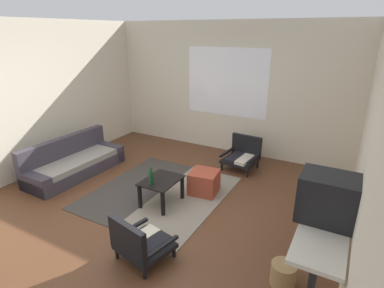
% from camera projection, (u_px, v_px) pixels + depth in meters
% --- Properties ---
extents(ground_plane, '(7.80, 7.80, 0.00)m').
position_uv_depth(ground_plane, '(141.00, 216.00, 4.38)').
color(ground_plane, '#56331E').
extents(far_wall_with_window, '(5.60, 0.13, 2.70)m').
position_uv_depth(far_wall_with_window, '(227.00, 89.00, 6.42)').
color(far_wall_with_window, beige).
rests_on(far_wall_with_window, ground).
extents(side_wall_right, '(0.12, 6.60, 2.70)m').
position_uv_depth(side_wall_right, '(372.00, 157.00, 2.95)').
color(side_wall_right, beige).
rests_on(side_wall_right, ground).
extents(side_wall_left, '(0.12, 6.60, 2.70)m').
position_uv_depth(side_wall_left, '(26.00, 100.00, 5.36)').
color(side_wall_left, beige).
rests_on(side_wall_left, ground).
extents(area_rug, '(1.99, 2.24, 0.01)m').
position_uv_depth(area_rug, '(160.00, 192.00, 5.01)').
color(area_rug, '#38332D').
rests_on(area_rug, ground).
extents(couch, '(0.73, 1.84, 0.67)m').
position_uv_depth(couch, '(74.00, 163.00, 5.63)').
color(couch, '#38333D').
rests_on(couch, ground).
extents(coffee_table, '(0.49, 0.62, 0.40)m').
position_uv_depth(coffee_table, '(161.00, 185.00, 4.60)').
color(coffee_table, black).
rests_on(coffee_table, ground).
extents(armchair_by_window, '(0.65, 0.63, 0.61)m').
position_uv_depth(armchair_by_window, '(242.00, 155.00, 5.85)').
color(armchair_by_window, black).
rests_on(armchair_by_window, ground).
extents(armchair_striped_foreground, '(0.67, 0.64, 0.58)m').
position_uv_depth(armchair_striped_foreground, '(139.00, 243.00, 3.45)').
color(armchair_striped_foreground, black).
rests_on(armchair_striped_foreground, ground).
extents(ottoman_orange, '(0.49, 0.49, 0.37)m').
position_uv_depth(ottoman_orange, '(204.00, 182.00, 4.96)').
color(ottoman_orange, '#993D28').
rests_on(ottoman_orange, ground).
extents(console_shelf, '(0.41, 1.56, 0.87)m').
position_uv_depth(console_shelf, '(325.00, 225.00, 2.90)').
color(console_shelf, beige).
rests_on(console_shelf, ground).
extents(crt_television, '(0.53, 0.39, 0.44)m').
position_uv_depth(crt_television, '(329.00, 198.00, 2.74)').
color(crt_television, black).
rests_on(crt_television, console_shelf).
extents(clay_vase, '(0.21, 0.21, 0.30)m').
position_uv_depth(clay_vase, '(332.00, 191.00, 3.09)').
color(clay_vase, brown).
rests_on(clay_vase, console_shelf).
extents(glass_bottle, '(0.07, 0.07, 0.27)m').
position_uv_depth(glass_bottle, '(151.00, 177.00, 4.40)').
color(glass_bottle, '#194723').
rests_on(glass_bottle, coffee_table).
extents(wicker_basket, '(0.26, 0.26, 0.25)m').
position_uv_depth(wicker_basket, '(283.00, 274.00, 3.17)').
color(wicker_basket, '#9E7A4C').
rests_on(wicker_basket, ground).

